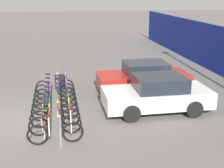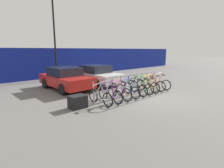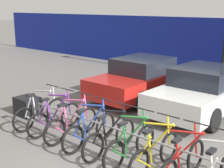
{
  "view_description": "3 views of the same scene",
  "coord_description": "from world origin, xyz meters",
  "px_view_note": "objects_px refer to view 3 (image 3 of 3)",
  "views": [
    {
      "loc": [
        10.78,
        0.7,
        4.49
      ],
      "look_at": [
        -0.04,
        2.64,
        1.17
      ],
      "focal_mm": 50.0,
      "sensor_mm": 36.0,
      "label": 1
    },
    {
      "loc": [
        -7.62,
        -5.47,
        2.45
      ],
      "look_at": [
        -1.33,
        1.32,
        0.65
      ],
      "focal_mm": 28.0,
      "sensor_mm": 36.0,
      "label": 2
    },
    {
      "loc": [
        3.78,
        -4.17,
        3.16
      ],
      "look_at": [
        -1.54,
        1.98,
        1.1
      ],
      "focal_mm": 50.0,
      "sensor_mm": 36.0,
      "label": 3
    }
  ],
  "objects_px": {
    "bicycle_black": "(110,138)",
    "car_red": "(141,78)",
    "bike_rack": "(113,130)",
    "bicycle_blue": "(90,131)",
    "bicycle_pink": "(72,124)",
    "bicycle_silver": "(40,113)",
    "bicycle_purple": "(55,118)",
    "bicycle_yellow": "(155,154)",
    "car_white": "(203,91)",
    "bicycle_red": "(182,164)",
    "cargo_crate": "(28,106)",
    "bicycle_green": "(130,145)"
  },
  "relations": [
    {
      "from": "car_white",
      "to": "bike_rack",
      "type": "bearing_deg",
      "value": -95.79
    },
    {
      "from": "bicycle_red",
      "to": "car_red",
      "type": "xyz_separation_m",
      "value": [
        -3.78,
        3.99,
        0.31
      ]
    },
    {
      "from": "bicycle_yellow",
      "to": "car_red",
      "type": "height_order",
      "value": "car_red"
    },
    {
      "from": "bicycle_purple",
      "to": "bicycle_blue",
      "type": "distance_m",
      "value": 1.26
    },
    {
      "from": "bicycle_silver",
      "to": "car_white",
      "type": "bearing_deg",
      "value": 52.67
    },
    {
      "from": "car_red",
      "to": "bike_rack",
      "type": "bearing_deg",
      "value": -62.66
    },
    {
      "from": "bicycle_pink",
      "to": "bike_rack",
      "type": "bearing_deg",
      "value": 7.0
    },
    {
      "from": "bike_rack",
      "to": "bicycle_yellow",
      "type": "distance_m",
      "value": 1.22
    },
    {
      "from": "bicycle_blue",
      "to": "car_red",
      "type": "distance_m",
      "value": 4.25
    },
    {
      "from": "bicycle_blue",
      "to": "bicycle_black",
      "type": "relative_size",
      "value": 1.0
    },
    {
      "from": "bicycle_purple",
      "to": "bicycle_green",
      "type": "xyz_separation_m",
      "value": [
        2.42,
        0.0,
        0.0
      ]
    },
    {
      "from": "bike_rack",
      "to": "bicycle_blue",
      "type": "distance_m",
      "value": 0.59
    },
    {
      "from": "car_white",
      "to": "bicycle_red",
      "type": "bearing_deg",
      "value": -69.8
    },
    {
      "from": "bike_rack",
      "to": "cargo_crate",
      "type": "xyz_separation_m",
      "value": [
        -3.42,
        0.14,
        -0.23
      ]
    },
    {
      "from": "cargo_crate",
      "to": "bicycle_pink",
      "type": "bearing_deg",
      "value": -7.24
    },
    {
      "from": "bicycle_black",
      "to": "bicycle_red",
      "type": "height_order",
      "value": "same"
    },
    {
      "from": "cargo_crate",
      "to": "bicycle_yellow",
      "type": "bearing_deg",
      "value": -3.52
    },
    {
      "from": "bicycle_green",
      "to": "bicycle_silver",
      "type": "bearing_deg",
      "value": -177.15
    },
    {
      "from": "bicycle_yellow",
      "to": "car_red",
      "type": "distance_m",
      "value": 5.12
    },
    {
      "from": "car_red",
      "to": "car_white",
      "type": "distance_m",
      "value": 2.37
    },
    {
      "from": "bicycle_blue",
      "to": "bicycle_silver",
      "type": "bearing_deg",
      "value": 177.5
    },
    {
      "from": "bicycle_red",
      "to": "car_red",
      "type": "bearing_deg",
      "value": 134.04
    },
    {
      "from": "bike_rack",
      "to": "car_red",
      "type": "bearing_deg",
      "value": 117.34
    },
    {
      "from": "bicycle_pink",
      "to": "bicycle_blue",
      "type": "distance_m",
      "value": 0.62
    },
    {
      "from": "bicycle_purple",
      "to": "bicycle_black",
      "type": "xyz_separation_m",
      "value": [
        1.86,
        0.0,
        0.0
      ]
    },
    {
      "from": "bike_rack",
      "to": "bicycle_blue",
      "type": "relative_size",
      "value": 3.14
    },
    {
      "from": "bicycle_yellow",
      "to": "bicycle_green",
      "type": "bearing_deg",
      "value": -179.23
    },
    {
      "from": "bicycle_purple",
      "to": "bicycle_silver",
      "type": "bearing_deg",
      "value": 176.27
    },
    {
      "from": "bicycle_blue",
      "to": "car_red",
      "type": "relative_size",
      "value": 0.42
    },
    {
      "from": "bicycle_purple",
      "to": "cargo_crate",
      "type": "bearing_deg",
      "value": 166.23
    },
    {
      "from": "car_white",
      "to": "bicycle_purple",
      "type": "bearing_deg",
      "value": -119.55
    },
    {
      "from": "bicycle_black",
      "to": "cargo_crate",
      "type": "distance_m",
      "value": 3.48
    },
    {
      "from": "bike_rack",
      "to": "bicycle_pink",
      "type": "relative_size",
      "value": 3.14
    },
    {
      "from": "bicycle_green",
      "to": "bicycle_yellow",
      "type": "bearing_deg",
      "value": 2.85
    },
    {
      "from": "bicycle_red",
      "to": "car_red",
      "type": "height_order",
      "value": "car_red"
    },
    {
      "from": "bicycle_yellow",
      "to": "car_red",
      "type": "bearing_deg",
      "value": 129.4
    },
    {
      "from": "bicycle_silver",
      "to": "bicycle_purple",
      "type": "height_order",
      "value": "same"
    },
    {
      "from": "bicycle_blue",
      "to": "bicycle_yellow",
      "type": "relative_size",
      "value": 1.0
    },
    {
      "from": "bicycle_black",
      "to": "car_red",
      "type": "height_order",
      "value": "car_red"
    },
    {
      "from": "bicycle_blue",
      "to": "bicycle_black",
      "type": "bearing_deg",
      "value": -2.5
    },
    {
      "from": "bicycle_silver",
      "to": "car_white",
      "type": "relative_size",
      "value": 0.42
    },
    {
      "from": "bicycle_yellow",
      "to": "bicycle_red",
      "type": "height_order",
      "value": "same"
    },
    {
      "from": "bicycle_black",
      "to": "car_white",
      "type": "distance_m",
      "value": 3.88
    },
    {
      "from": "car_red",
      "to": "car_white",
      "type": "relative_size",
      "value": 1.01
    },
    {
      "from": "bicycle_yellow",
      "to": "car_white",
      "type": "relative_size",
      "value": 0.42
    },
    {
      "from": "bicycle_purple",
      "to": "car_white",
      "type": "xyz_separation_m",
      "value": [
        2.19,
        3.86,
        0.31
      ]
    },
    {
      "from": "bicycle_black",
      "to": "car_red",
      "type": "xyz_separation_m",
      "value": [
        -2.04,
        3.99,
        0.31
      ]
    },
    {
      "from": "bicycle_pink",
      "to": "bicycle_red",
      "type": "distance_m",
      "value": 2.97
    },
    {
      "from": "bicycle_silver",
      "to": "car_red",
      "type": "distance_m",
      "value": 4.03
    },
    {
      "from": "bike_rack",
      "to": "bicycle_green",
      "type": "xyz_separation_m",
      "value": [
        0.61,
        -0.15,
        -0.13
      ]
    }
  ]
}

